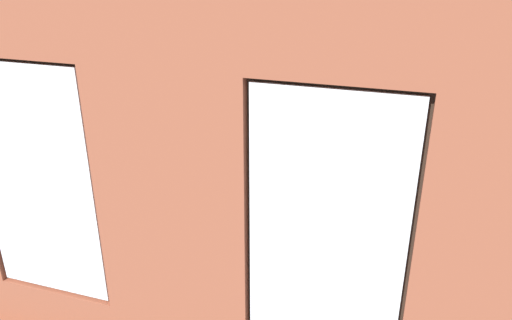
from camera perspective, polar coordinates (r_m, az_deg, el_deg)
ground_plane at (r=6.51m, az=1.75°, el=-7.14°), size 6.22×5.95×0.10m
brick_wall_with_windows at (r=3.54m, az=-9.89°, el=-2.40°), size 5.62×0.30×3.46m
white_wall_right at (r=6.92m, az=-21.37°, el=9.05°), size 0.10×4.95×3.46m
couch_by_window at (r=4.83m, az=-6.64°, el=-14.12°), size 2.07×0.87×0.80m
couch_left at (r=5.51m, az=21.32°, el=-10.52°), size 0.88×1.76×0.80m
coffee_table at (r=6.64m, az=0.42°, el=-2.52°), size 1.49×0.76×0.40m
cup_ceramic at (r=6.64m, az=-3.56°, el=-1.68°), size 0.08×0.08×0.09m
candle_jar at (r=6.47m, az=1.06°, el=-2.25°), size 0.08×0.08×0.11m
table_plant_small at (r=6.71m, az=-0.85°, el=-0.83°), size 0.12×0.12×0.19m
remote_black at (r=6.62m, az=0.42°, el=-2.07°), size 0.18×0.10×0.02m
remote_silver at (r=6.63m, az=4.15°, el=-2.07°), size 0.10×0.18×0.02m
media_console at (r=7.61m, az=-15.55°, el=-0.89°), size 1.29×0.42×0.47m
tv_flatscreen at (r=7.38m, az=-16.08°, el=3.79°), size 1.23×0.20×0.84m
papasan_chair at (r=7.72m, az=6.57°, el=1.77°), size 1.03×1.03×0.67m
potted_plant_by_left_couch at (r=6.65m, az=17.55°, el=-4.14°), size 0.33×0.33×0.44m
potted_plant_between_couches at (r=4.37m, az=12.17°, el=-13.96°), size 0.81×0.93×1.14m
potted_plant_beside_window_right at (r=5.38m, az=-22.77°, el=-8.42°), size 0.59×0.59×0.95m
potted_plant_foreground_right at (r=8.63m, az=-8.43°, el=4.99°), size 0.51×0.51×0.88m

